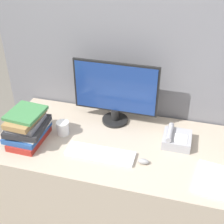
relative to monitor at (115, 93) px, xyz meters
The scene contains 9 objects.
cubicle_panel_rear 0.22m from the monitor, 70.55° to the left, with size 2.01×0.04×1.71m.
desk 0.65m from the monitor, 75.47° to the right, with size 1.61×0.78×0.72m.
monitor is the anchor object (origin of this frame).
keyboard 0.45m from the monitor, 89.54° to the right, with size 0.45×0.13×0.02m.
mouse 0.54m from the monitor, 54.39° to the right, with size 0.07×0.04×0.03m.
coffee_cup 0.44m from the monitor, 141.54° to the right, with size 0.09×0.09×0.10m.
book_stack 0.64m from the monitor, 144.20° to the right, with size 0.26×0.31×0.22m.
desk_telephone 0.52m from the monitor, 17.87° to the right, with size 0.18×0.19×0.10m.
paper_pile 0.85m from the monitor, 31.98° to the right, with size 0.23×0.29×0.02m.
Camera 1 is at (0.41, -1.19, 2.05)m, focal length 50.00 mm.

